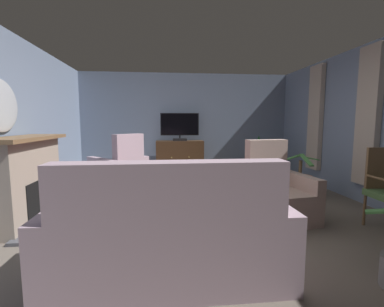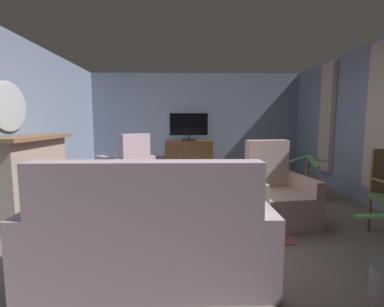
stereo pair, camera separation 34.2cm
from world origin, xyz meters
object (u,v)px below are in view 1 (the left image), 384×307
Objects in this scene: fireplace at (27,182)px; wall_mirror_oval at (1,106)px; armchair_beside_cabinet at (275,195)px; potted_plant_on_hearth_side at (300,185)px; tv_cabinet at (180,159)px; tv_remote at (163,189)px; armchair_facing_sofa at (120,171)px; potted_plant_tall_palm_by_window at (258,155)px; television at (180,126)px; coffee_table at (179,195)px; cat at (134,201)px; sofa_floral at (170,241)px.

fireplace is 1.99× the size of wall_mirror_oval.
armchair_beside_cabinet reaches higher than potted_plant_on_hearth_side.
tv_cabinet is 1.10× the size of armchair_beside_cabinet.
armchair_facing_sofa reaches higher than tv_remote.
wall_mirror_oval is at bearing -150.43° from potted_plant_tall_palm_by_window.
potted_plant_on_hearth_side is (2.48, 1.12, -0.27)m from tv_remote.
armchair_beside_cabinet is at bearing -39.51° from armchair_facing_sofa.
wall_mirror_oval is 0.76× the size of potted_plant_tall_palm_by_window.
fireplace is at bearing -126.66° from television.
television is 1.15× the size of potted_plant_on_hearth_side.
television reaches higher than armchair_beside_cabinet.
cat is at bearing 128.36° from coffee_table.
cat is (-2.03, 0.69, -0.23)m from armchair_beside_cabinet.
potted_plant_on_hearth_side reaches higher than tv_remote.
tv_remote is at bearing -58.90° from cat.
fireplace is 1.64× the size of television.
armchair_beside_cabinet is at bearing -3.51° from wall_mirror_oval.
potted_plant_tall_palm_by_window reaches higher than cat.
fireplace reaches higher than coffee_table.
armchair_facing_sofa is 3.18m from armchair_beside_cabinet.
tv_cabinet reaches higher than tv_remote.
sofa_floral is at bearing -74.37° from armchair_facing_sofa.
fireplace reaches higher than potted_plant_tall_palm_by_window.
tv_cabinet reaches higher than potted_plant_on_hearth_side.
wall_mirror_oval reaches higher than armchair_facing_sofa.
armchair_facing_sofa is at bearing -167.98° from potted_plant_tall_palm_by_window.
sofa_floral is (-0.14, -1.21, -0.06)m from coffee_table.
fireplace is at bearing 139.91° from sofa_floral.
tv_remote is 0.16× the size of armchair_beside_cabinet.
fireplace is 3.82m from television.
sofa_floral reaches higher than tv_remote.
coffee_table is (-0.21, -3.39, -0.85)m from television.
armchair_facing_sofa is at bearing -137.00° from television.
fireplace is 1.89× the size of potted_plant_on_hearth_side.
tv_cabinet is 1.82m from armchair_facing_sofa.
coffee_table is at bearing -93.57° from television.
armchair_beside_cabinet reaches higher than coffee_table.
tv_remote is 1.30m from sofa_floral.
potted_plant_tall_palm_by_window is (-0.20, 1.65, 0.36)m from potted_plant_on_hearth_side.
tv_remote is 0.97m from cat.
fireplace is 2.07m from coffee_table.
tv_remote is 0.08× the size of sofa_floral.
fireplace is 4.80m from potted_plant_tall_palm_by_window.
cat is (-2.75, -2.01, -0.47)m from potted_plant_tall_palm_by_window.
coffee_table is 1.37m from armchair_beside_cabinet.
tv_cabinet is 0.95× the size of armchair_facing_sofa.
armchair_beside_cabinet is 2.15m from cat.
potted_plant_tall_palm_by_window is at bearing -17.62° from tv_cabinet.
tv_cabinet is at bearing 50.91° from wall_mirror_oval.
potted_plant_on_hearth_side is at bearing 44.91° from sofa_floral.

